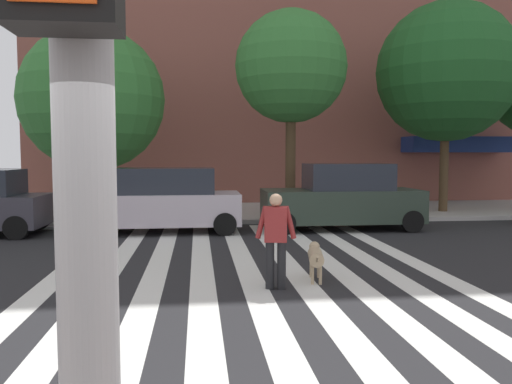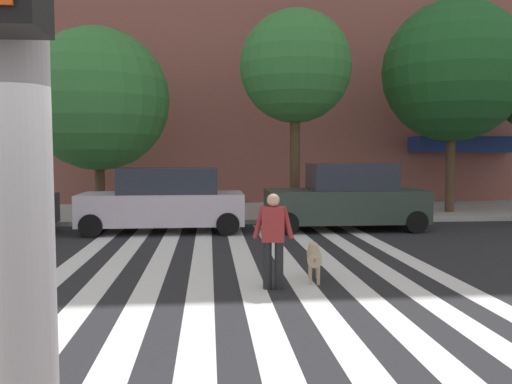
# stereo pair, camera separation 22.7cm
# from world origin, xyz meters

# --- Properties ---
(ground_plane) EXTENTS (160.00, 160.00, 0.00)m
(ground_plane) POSITION_xyz_m (0.00, 7.19, 0.00)
(ground_plane) COLOR #232326
(sidewalk_far) EXTENTS (80.00, 6.00, 0.15)m
(sidewalk_far) POSITION_xyz_m (0.00, 17.38, 0.07)
(sidewalk_far) COLOR #AFAAA6
(sidewalk_far) RESTS_ON ground_plane
(crosswalk_stripes) EXTENTS (7.65, 13.78, 0.01)m
(crosswalk_stripes) POSITION_xyz_m (1.30, 7.19, 0.00)
(crosswalk_stripes) COLOR silver
(crosswalk_stripes) RESTS_ON ground_plane
(parked_car_behind_first) EXTENTS (4.75, 1.95, 1.91)m
(parked_car_behind_first) POSITION_xyz_m (-0.76, 12.93, 0.93)
(parked_car_behind_first) COLOR #C1B4C1
(parked_car_behind_first) RESTS_ON ground_plane
(parked_car_third_in_line) EXTENTS (4.79, 2.02, 2.02)m
(parked_car_third_in_line) POSITION_xyz_m (4.75, 12.93, 0.96)
(parked_car_third_in_line) COLOR #2B392E
(parked_car_third_in_line) RESTS_ON ground_plane
(street_tree_nearest) EXTENTS (4.97, 4.97, 6.55)m
(street_tree_nearest) POSITION_xyz_m (-3.29, 16.16, 4.21)
(street_tree_nearest) COLOR #4C3823
(street_tree_nearest) RESTS_ON sidewalk_far
(street_tree_middle) EXTENTS (3.88, 3.88, 7.12)m
(street_tree_middle) POSITION_xyz_m (3.56, 15.37, 5.31)
(street_tree_middle) COLOR #4C3823
(street_tree_middle) RESTS_ON sidewalk_far
(street_tree_further) EXTENTS (5.18, 5.18, 7.82)m
(street_tree_further) POSITION_xyz_m (9.59, 16.09, 5.37)
(street_tree_further) COLOR #4C3823
(street_tree_further) RESTS_ON sidewalk_far
(pedestrian_dog_walker) EXTENTS (0.71, 0.30, 1.64)m
(pedestrian_dog_walker) POSITION_xyz_m (1.64, 6.20, 0.93)
(pedestrian_dog_walker) COLOR black
(pedestrian_dog_walker) RESTS_ON ground_plane
(dog_on_leash) EXTENTS (0.38, 1.14, 0.65)m
(dog_on_leash) POSITION_xyz_m (2.46, 6.72, 0.44)
(dog_on_leash) COLOR tan
(dog_on_leash) RESTS_ON ground_plane
(pedestrian_bystander) EXTENTS (0.44, 0.65, 1.64)m
(pedestrian_bystander) POSITION_xyz_m (6.15, 16.06, 1.08)
(pedestrian_bystander) COLOR #6B6051
(pedestrian_bystander) RESTS_ON sidewalk_far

